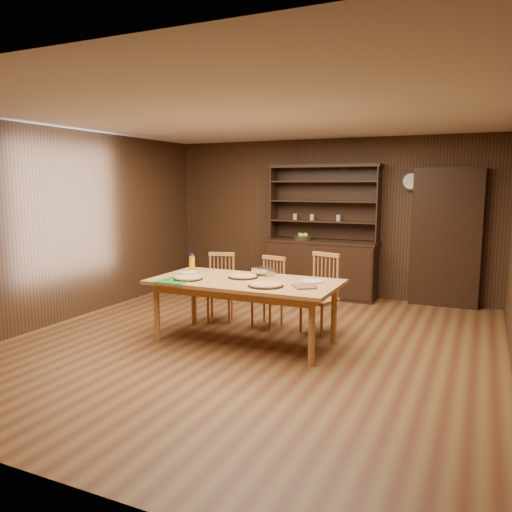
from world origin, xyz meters
The scene contains 20 objects.
floor centered at (0.00, 0.00, 0.00)m, with size 6.00×6.00×0.00m, color brown.
room_shell centered at (0.00, 0.00, 1.58)m, with size 6.00×6.00×6.00m.
china_hutch centered at (0.00, 2.75, 0.60)m, with size 1.84×0.52×2.17m.
doorway centered at (1.90, 2.90, 1.05)m, with size 1.00×0.18×2.10m, color black.
wall_clock centered at (1.35, 2.96, 1.90)m, with size 0.30×0.05×0.30m.
dining_table centered at (-0.08, 0.01, 0.68)m, with size 2.18×1.09×0.75m.
chair_left centered at (-0.83, 0.80, 0.49)m, with size 0.47×0.46×0.92m.
chair_center centered at (-0.10, 0.80, 0.48)m, with size 0.44×0.43×0.92m.
chair_right centered at (0.59, 0.82, 0.53)m, with size 0.50×0.49×1.00m.
pizza_left centered at (-0.71, -0.23, 0.77)m, with size 0.34×0.34×0.04m.
pizza_right centered at (0.28, -0.21, 0.77)m, with size 0.40×0.40×0.04m.
pizza_center centered at (-0.17, 0.14, 0.77)m, with size 0.36×0.36×0.04m.
cooling_rack centered at (-0.79, -0.38, 0.76)m, with size 0.34×0.34×0.02m, color #0CA141, non-canonical shape.
plate_left centered at (-0.93, 0.13, 0.76)m, with size 0.25×0.25×0.02m.
plate_right centered at (0.66, 0.23, 0.76)m, with size 0.26×0.26×0.02m.
foil_dish centered at (0.00, 0.37, 0.80)m, with size 0.24×0.17×0.10m, color white.
juice_bottle centered at (-0.96, 0.27, 0.85)m, with size 0.07×0.07×0.22m.
pot_holder_a centered at (0.69, -0.11, 0.76)m, with size 0.21×0.21×0.02m, color red.
pot_holder_b centered at (0.66, -0.02, 0.76)m, with size 0.20×0.20×0.02m, color red.
fruit_bowl centered at (-0.31, 2.69, 0.98)m, with size 0.30×0.30×0.12m.
Camera 1 is at (2.41, -5.12, 1.86)m, focal length 35.00 mm.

